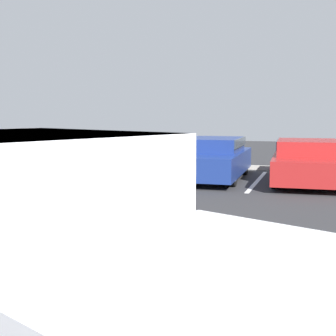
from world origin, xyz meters
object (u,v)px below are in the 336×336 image
parked_sedan_c (307,160)px  pickup_truck (39,258)px  parked_sedan_b (212,157)px  wheel_stop_curb (258,168)px  parked_sedan_a (118,155)px

parked_sedan_c → pickup_truck: bearing=-11.4°
parked_sedan_b → wheel_stop_curb: parked_sedan_b is taller
pickup_truck → wheel_stop_curb: 13.56m
parked_sedan_b → parked_sedan_c: (2.72, -0.01, -0.01)m
pickup_truck → parked_sedan_a: size_ratio=1.43×
parked_sedan_a → wheel_stop_curb: size_ratio=2.26×
parked_sedan_a → wheel_stop_curb: 5.04m
parked_sedan_b → parked_sedan_c: size_ratio=1.02×
parked_sedan_a → parked_sedan_c: size_ratio=0.98×
pickup_truck → parked_sedan_a: 11.26m
wheel_stop_curb → parked_sedan_c: bearing=-59.1°
wheel_stop_curb → parked_sedan_a: bearing=-143.1°
wheel_stop_curb → parked_sedan_b: bearing=-110.9°
parked_sedan_b → parked_sedan_c: parked_sedan_b is taller
parked_sedan_a → wheel_stop_curb: parked_sedan_a is taller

